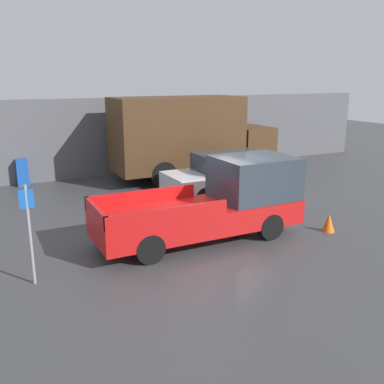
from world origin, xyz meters
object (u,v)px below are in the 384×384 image
car (229,175)px  parking_sign (29,229)px  newspaper_box (22,173)px  traffic_cone (329,222)px  delivery_truck (188,136)px  pickup_truck (219,202)px

car → parking_sign: (-7.52, -4.18, 0.41)m
newspaper_box → parking_sign: bearing=-94.3°
parking_sign → traffic_cone: 8.22m
traffic_cone → delivery_truck: bearing=94.8°
car → traffic_cone: size_ratio=8.75×
parking_sign → newspaper_box: bearing=85.7°
pickup_truck → car: bearing=54.6°
pickup_truck → traffic_cone: size_ratio=10.54×
delivery_truck → newspaper_box: delivery_truck is taller
parking_sign → newspaper_box: size_ratio=1.99×
car → traffic_cone: (0.63, -4.58, -0.58)m
delivery_truck → newspaper_box: bearing=164.4°
pickup_truck → newspaper_box: (-4.35, 8.79, -0.45)m
pickup_truck → car: size_ratio=1.21×
delivery_truck → traffic_cone: bearing=-85.2°
car → parking_sign: parking_sign is taller
car → newspaper_box: 8.65m
car → delivery_truck: bearing=90.8°
pickup_truck → newspaper_box: 9.82m
pickup_truck → car: pickup_truck is taller
pickup_truck → newspaper_box: pickup_truck is taller
delivery_truck → traffic_cone: delivery_truck is taller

